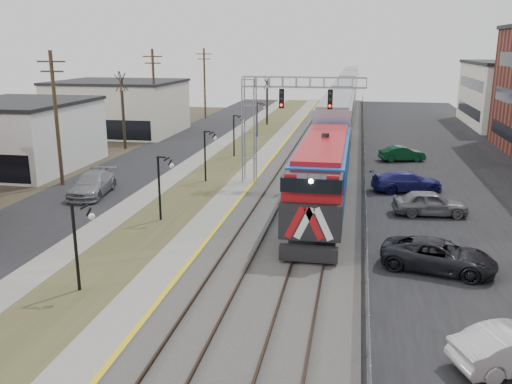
# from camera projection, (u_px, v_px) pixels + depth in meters

# --- Properties ---
(street_west) EXTENTS (7.00, 120.00, 0.04)m
(street_west) POSITION_uv_depth(u_px,v_px,m) (149.00, 160.00, 50.43)
(street_west) COLOR black
(street_west) RESTS_ON ground
(sidewalk) EXTENTS (2.00, 120.00, 0.08)m
(sidewalk) POSITION_uv_depth(u_px,v_px,m) (195.00, 162.00, 49.62)
(sidewalk) COLOR gray
(sidewalk) RESTS_ON ground
(grass_median) EXTENTS (4.00, 120.00, 0.06)m
(grass_median) POSITION_uv_depth(u_px,v_px,m) (227.00, 163.00, 49.09)
(grass_median) COLOR #414725
(grass_median) RESTS_ON ground
(platform) EXTENTS (2.00, 120.00, 0.24)m
(platform) POSITION_uv_depth(u_px,v_px,m) (259.00, 163.00, 48.53)
(platform) COLOR gray
(platform) RESTS_ON ground
(ballast_bed) EXTENTS (8.00, 120.00, 0.20)m
(ballast_bed) POSITION_uv_depth(u_px,v_px,m) (315.00, 166.00, 47.64)
(ballast_bed) COLOR #595651
(ballast_bed) RESTS_ON ground
(parking_lot) EXTENTS (16.00, 120.00, 0.04)m
(parking_lot) POSITION_uv_depth(u_px,v_px,m) (458.00, 172.00, 45.52)
(parking_lot) COLOR black
(parking_lot) RESTS_ON ground
(platform_edge) EXTENTS (0.24, 120.00, 0.01)m
(platform_edge) POSITION_uv_depth(u_px,v_px,m) (269.00, 162.00, 48.34)
(platform_edge) COLOR gold
(platform_edge) RESTS_ON platform
(track_near) EXTENTS (1.58, 120.00, 0.15)m
(track_near) POSITION_uv_depth(u_px,v_px,m) (292.00, 163.00, 47.95)
(track_near) COLOR #2D2119
(track_near) RESTS_ON ballast_bed
(track_far) EXTENTS (1.58, 120.00, 0.15)m
(track_far) POSITION_uv_depth(u_px,v_px,m) (332.00, 164.00, 47.33)
(track_far) COLOR #2D2119
(track_far) RESTS_ON ballast_bed
(train) EXTENTS (3.00, 108.65, 5.33)m
(train) POSITION_uv_depth(u_px,v_px,m) (345.00, 99.00, 78.27)
(train) COLOR #1650B4
(train) RESTS_ON ground
(signal_gantry) EXTENTS (9.00, 1.07, 8.15)m
(signal_gantry) POSITION_uv_depth(u_px,v_px,m) (272.00, 112.00, 40.06)
(signal_gantry) COLOR gray
(signal_gantry) RESTS_ON ground
(lampposts) EXTENTS (0.14, 62.14, 4.00)m
(lampposts) POSITION_uv_depth(u_px,v_px,m) (161.00, 188.00, 32.72)
(lampposts) COLOR black
(lampposts) RESTS_ON ground
(utility_poles) EXTENTS (0.28, 80.28, 10.00)m
(utility_poles) POSITION_uv_depth(u_px,v_px,m) (57.00, 120.00, 40.18)
(utility_poles) COLOR #4C3823
(utility_poles) RESTS_ON ground
(fence) EXTENTS (0.04, 120.00, 1.60)m
(fence) POSITION_uv_depth(u_px,v_px,m) (364.00, 160.00, 46.71)
(fence) COLOR gray
(fence) RESTS_ON ground
(bare_trees) EXTENTS (12.30, 42.30, 5.95)m
(bare_trees) POSITION_uv_depth(u_px,v_px,m) (151.00, 125.00, 53.65)
(bare_trees) COLOR #382D23
(bare_trees) RESTS_ON ground
(car_lot_c) EXTENTS (5.65, 3.55, 1.46)m
(car_lot_c) POSITION_uv_depth(u_px,v_px,m) (438.00, 256.00, 25.42)
(car_lot_c) COLOR black
(car_lot_c) RESTS_ON ground
(car_lot_d) EXTENTS (5.46, 3.40, 1.48)m
(car_lot_d) POSITION_uv_depth(u_px,v_px,m) (407.00, 182.00, 39.37)
(car_lot_d) COLOR navy
(car_lot_d) RESTS_ON ground
(car_lot_e) EXTENTS (4.73, 2.28, 1.56)m
(car_lot_e) POSITION_uv_depth(u_px,v_px,m) (430.00, 204.00, 33.76)
(car_lot_e) COLOR slate
(car_lot_e) RESTS_ON ground
(car_lot_f) EXTENTS (4.36, 2.55, 1.36)m
(car_lot_f) POSITION_uv_depth(u_px,v_px,m) (402.00, 154.00, 49.77)
(car_lot_f) COLOR #0C3F21
(car_lot_f) RESTS_ON ground
(car_street_b) EXTENTS (2.91, 5.70, 1.58)m
(car_street_b) POSITION_uv_depth(u_px,v_px,m) (92.00, 185.00, 38.31)
(car_street_b) COLOR gray
(car_street_b) RESTS_ON ground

